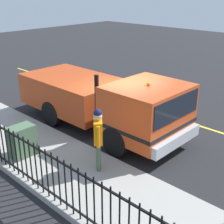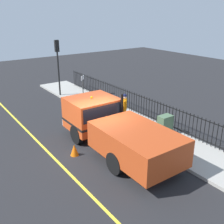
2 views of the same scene
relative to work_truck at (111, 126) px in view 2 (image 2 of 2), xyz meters
name	(u,v)px [view 2 (image 2 of 2)]	position (x,y,z in m)	size (l,w,h in m)	color
ground_plane	(101,146)	(-0.30, 0.45, -1.19)	(54.70, 54.70, 0.00)	#232326
sidewalk_slab	(146,130)	(2.72, 0.45, -1.12)	(2.58, 24.86, 0.14)	#A3A099
lane_marking	(56,161)	(-2.69, 0.45, -1.19)	(0.12, 22.38, 0.01)	yellow
work_truck	(111,126)	(0.00, 0.00, 0.00)	(2.52, 6.88, 2.43)	#D84C1E
worker_standing	(125,106)	(2.18, 1.73, 0.06)	(0.52, 0.53, 1.81)	orange
iron_fence	(162,113)	(3.88, 0.45, -0.39)	(0.04, 21.17, 1.31)	black
traffic_light_near	(58,57)	(1.59, 9.08, 1.90)	(0.30, 0.22, 4.16)	black
utility_cabinet	(165,124)	(3.22, -0.48, -0.57)	(0.76, 0.50, 0.96)	#4C6B4C
traffic_cone	(74,150)	(-1.79, 0.40, -0.92)	(0.39, 0.39, 0.55)	orange
street_sign	(83,88)	(1.58, 5.40, 0.37)	(0.40, 0.35, 2.27)	#4C4C4C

